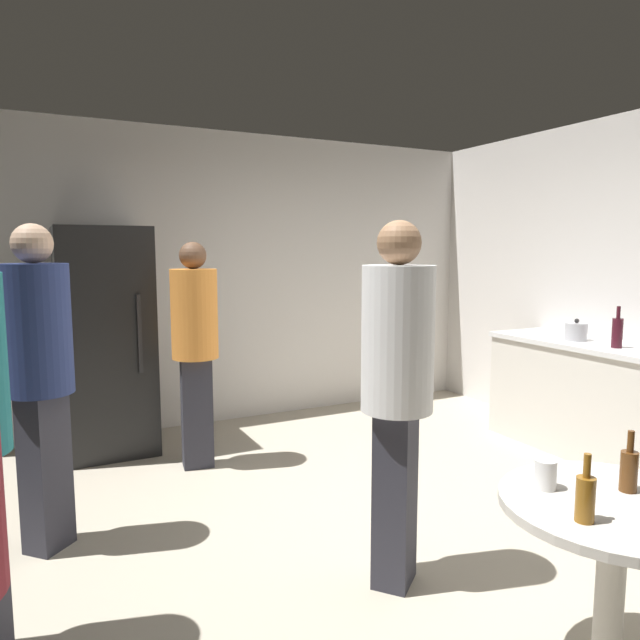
{
  "coord_description": "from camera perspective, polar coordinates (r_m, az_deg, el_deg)",
  "views": [
    {
      "loc": [
        -1.65,
        -2.62,
        1.62
      ],
      "look_at": [
        0.03,
        0.76,
        1.16
      ],
      "focal_mm": 32.38,
      "sensor_mm": 36.0,
      "label": 1
    }
  ],
  "objects": [
    {
      "name": "person_in_navy_shirt",
      "position": [
        3.39,
        -26.01,
        -3.79
      ],
      "size": [
        0.48,
        0.48,
        1.76
      ],
      "rotation": [
        0.0,
        0.0,
        -0.79
      ],
      "color": "#2D2D38",
      "rests_on": "ground_plane"
    },
    {
      "name": "beer_bottle_amber",
      "position": [
        2.15,
        24.74,
        -15.6
      ],
      "size": [
        0.06,
        0.06,
        0.23
      ],
      "color": "#8C5919",
      "rests_on": "foreground_table"
    },
    {
      "name": "foreground_table",
      "position": [
        2.43,
        27.04,
        -17.96
      ],
      "size": [
        0.8,
        0.8,
        0.73
      ],
      "color": "beige",
      "rests_on": "ground_plane"
    },
    {
      "name": "beer_bottle_brown",
      "position": [
        2.47,
        28.21,
        -12.87
      ],
      "size": [
        0.06,
        0.06,
        0.23
      ],
      "color": "#593314",
      "rests_on": "foreground_table"
    },
    {
      "name": "plastic_cup_white",
      "position": [
        2.38,
        21.39,
        -14.01
      ],
      "size": [
        0.08,
        0.08,
        0.11
      ],
      "primitive_type": "cylinder",
      "color": "white",
      "rests_on": "foreground_table"
    },
    {
      "name": "kitchen_counter",
      "position": [
        5.05,
        26.06,
        -7.17
      ],
      "size": [
        0.64,
        1.84,
        0.9
      ],
      "color": "beige",
      "rests_on": "ground_plane"
    },
    {
      "name": "wine_bottle_on_counter",
      "position": [
        4.8,
        27.31,
        -1.06
      ],
      "size": [
        0.08,
        0.08,
        0.31
      ],
      "color": "#3F141E",
      "rests_on": "kitchen_counter"
    },
    {
      "name": "person_in_orange_shirt",
      "position": [
        4.34,
        -12.25,
        -1.67
      ],
      "size": [
        0.38,
        0.38,
        1.68
      ],
      "rotation": [
        0.0,
        0.0,
        -1.7
      ],
      "color": "#2D2D38",
      "rests_on": "ground_plane"
    },
    {
      "name": "wall_back",
      "position": [
        5.51,
        -9.1,
        4.03
      ],
      "size": [
        5.32,
        0.06,
        2.7
      ],
      "primitive_type": "cube",
      "color": "silver",
      "rests_on": "ground_plane"
    },
    {
      "name": "kettle",
      "position": [
        5.06,
        24.01,
        -1.05
      ],
      "size": [
        0.24,
        0.17,
        0.18
      ],
      "color": "#B2B2B7",
      "rests_on": "kitchen_counter"
    },
    {
      "name": "refrigerator",
      "position": [
        4.9,
        -20.42,
        -1.97
      ],
      "size": [
        0.7,
        0.68,
        1.8
      ],
      "color": "black",
      "rests_on": "ground_plane"
    },
    {
      "name": "ground_plane",
      "position": [
        3.52,
        5.39,
        -21.45
      ],
      "size": [
        5.2,
        5.2,
        0.1
      ],
      "primitive_type": "cube",
      "color": "#B2A893"
    },
    {
      "name": "person_in_white_shirt",
      "position": [
        2.75,
        7.62,
        -5.5
      ],
      "size": [
        0.48,
        0.48,
        1.76
      ],
      "rotation": [
        0.0,
        0.0,
        -0.87
      ],
      "color": "#2D2D38",
      "rests_on": "ground_plane"
    }
  ]
}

